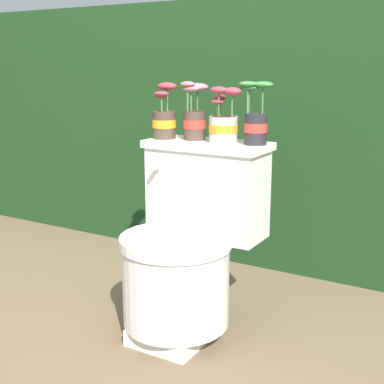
# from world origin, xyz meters

# --- Properties ---
(ground_plane) EXTENTS (12.00, 12.00, 0.00)m
(ground_plane) POSITION_xyz_m (0.00, 0.00, 0.00)
(ground_plane) COLOR brown
(hedge_backdrop) EXTENTS (4.24, 1.02, 1.34)m
(hedge_backdrop) POSITION_xyz_m (0.00, 1.34, 0.67)
(hedge_backdrop) COLOR #193819
(hedge_backdrop) RESTS_ON ground
(toilet) EXTENTS (0.49, 0.56, 0.73)m
(toilet) POSITION_xyz_m (0.04, 0.08, 0.34)
(toilet) COLOR white
(toilet) RESTS_ON ground
(potted_plant_left) EXTENTS (0.10, 0.11, 0.23)m
(potted_plant_left) POSITION_xyz_m (-0.15, 0.22, 0.81)
(potted_plant_left) COLOR #47382D
(potted_plant_left) RESTS_ON toilet
(potted_plant_midleft) EXTENTS (0.10, 0.10, 0.23)m
(potted_plant_midleft) POSITION_xyz_m (-0.02, 0.25, 0.82)
(potted_plant_midleft) COLOR #47382D
(potted_plant_midleft) RESTS_ON toilet
(potted_plant_middle) EXTENTS (0.14, 0.11, 0.21)m
(potted_plant_middle) POSITION_xyz_m (0.12, 0.23, 0.81)
(potted_plant_middle) COLOR beige
(potted_plant_middle) RESTS_ON toilet
(potted_plant_midright) EXTENTS (0.13, 0.09, 0.23)m
(potted_plant_midright) POSITION_xyz_m (0.24, 0.25, 0.82)
(potted_plant_midright) COLOR #262628
(potted_plant_midright) RESTS_ON toilet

